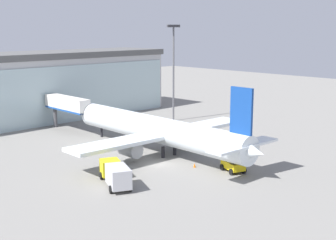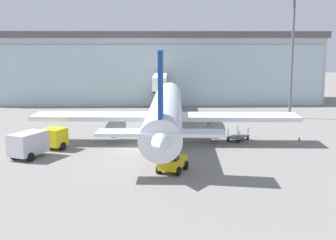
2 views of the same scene
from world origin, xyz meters
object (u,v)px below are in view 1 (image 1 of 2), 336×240
at_px(airplane, 159,130).
at_px(safety_cone_nose, 195,165).
at_px(catering_truck, 115,174).
at_px(safety_cone_wingtip, 228,135).
at_px(pushback_tug, 234,165).
at_px(jet_bridge, 67,105).
at_px(apron_light_mast, 173,65).
at_px(baggage_cart, 199,140).

xyz_separation_m(airplane, safety_cone_nose, (-1.35, -8.33, -3.17)).
distance_m(catering_truck, safety_cone_wingtip, 30.21).
height_order(airplane, safety_cone_wingtip, airplane).
bearing_deg(airplane, catering_truck, 118.61).
distance_m(airplane, safety_cone_nose, 9.02).
height_order(safety_cone_nose, safety_cone_wingtip, same).
relative_size(airplane, pushback_tug, 10.37).
xyz_separation_m(jet_bridge, apron_light_mast, (20.05, -6.60, 6.39)).
distance_m(apron_light_mast, baggage_cart, 21.87).
distance_m(apron_light_mast, airplane, 26.11).
distance_m(airplane, safety_cone_wingtip, 16.30).
relative_size(jet_bridge, catering_truck, 1.52).
xyz_separation_m(jet_bridge, safety_cone_wingtip, (17.19, -22.87, -4.43)).
bearing_deg(jet_bridge, apron_light_mast, -108.02).
xyz_separation_m(jet_bridge, pushback_tug, (1.98, -36.10, -3.73)).
distance_m(catering_truck, pushback_tug, 15.39).
distance_m(airplane, catering_truck, 15.20).
bearing_deg(safety_cone_wingtip, baggage_cart, 179.53).
height_order(jet_bridge, pushback_tug, jet_bridge).
bearing_deg(apron_light_mast, safety_cone_nose, -129.29).
height_order(jet_bridge, catering_truck, jet_bridge).
distance_m(baggage_cart, safety_cone_wingtip, 7.31).
distance_m(apron_light_mast, safety_cone_nose, 33.69).
bearing_deg(safety_cone_nose, apron_light_mast, 50.71).
bearing_deg(pushback_tug, safety_cone_nose, 43.62).
bearing_deg(baggage_cart, pushback_tug, 5.71).
xyz_separation_m(apron_light_mast, safety_cone_wingtip, (-2.86, -16.27, -10.82)).
bearing_deg(jet_bridge, safety_cone_wingtip, -142.86).
relative_size(jet_bridge, apron_light_mast, 0.62).
distance_m(safety_cone_nose, safety_cone_wingtip, 19.28).
distance_m(jet_bridge, safety_cone_nose, 31.61).
distance_m(apron_light_mast, catering_truck, 40.94).
xyz_separation_m(airplane, pushback_tug, (0.77, -13.14, -2.47)).
bearing_deg(safety_cone_nose, catering_truck, 173.76).
distance_m(jet_bridge, safety_cone_wingtip, 28.96).
height_order(apron_light_mast, pushback_tug, apron_light_mast).
bearing_deg(safety_cone_nose, baggage_cart, 40.21).
xyz_separation_m(jet_bridge, airplane, (1.20, -22.96, -1.25)).
bearing_deg(airplane, jet_bridge, 3.86).
distance_m(apron_light_mast, safety_cone_wingtip, 19.75).
bearing_deg(catering_truck, apron_light_mast, -30.04).
bearing_deg(pushback_tug, apron_light_mast, -11.69).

